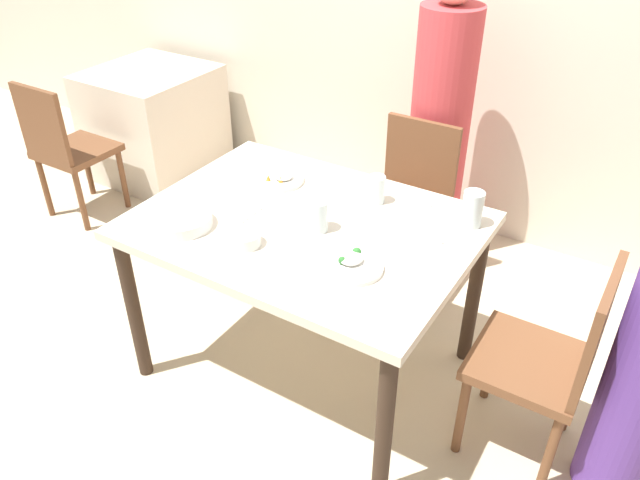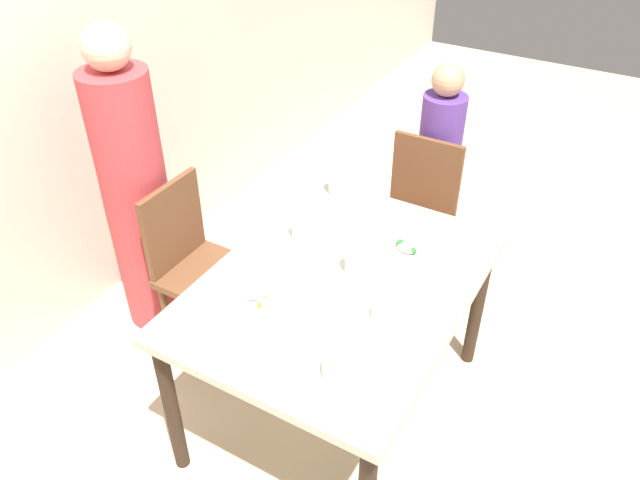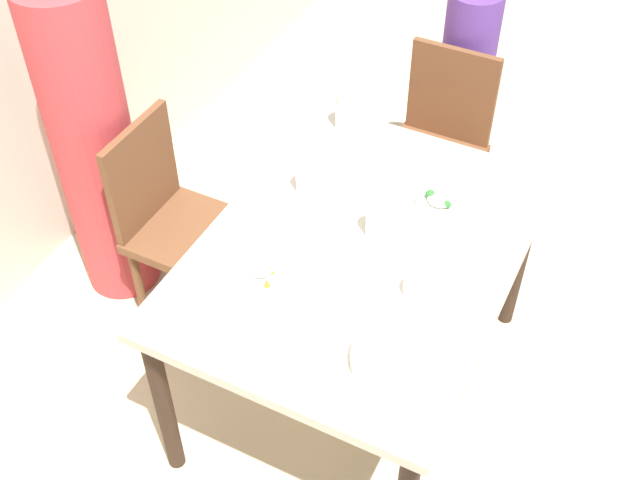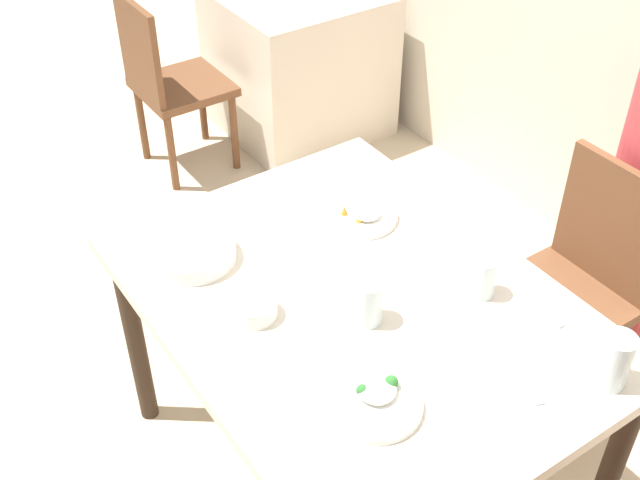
# 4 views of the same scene
# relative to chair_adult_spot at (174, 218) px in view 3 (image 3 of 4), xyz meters

# --- Properties ---
(ground_plane) EXTENTS (10.00, 10.00, 0.00)m
(ground_plane) POSITION_rel_chair_adult_spot_xyz_m (-0.08, -0.82, -0.47)
(ground_plane) COLOR beige
(dining_table) EXTENTS (1.30, 0.97, 0.76)m
(dining_table) POSITION_rel_chair_adult_spot_xyz_m (-0.08, -0.82, 0.21)
(dining_table) COLOR beige
(dining_table) RESTS_ON ground_plane
(chair_adult_spot) EXTENTS (0.40, 0.40, 0.87)m
(chair_adult_spot) POSITION_rel_chair_adult_spot_xyz_m (0.00, 0.00, 0.00)
(chair_adult_spot) COLOR brown
(chair_adult_spot) RESTS_ON ground_plane
(chair_child_spot) EXTENTS (0.40, 0.40, 0.87)m
(chair_child_spot) POSITION_rel_chair_adult_spot_xyz_m (0.91, -0.75, 0.00)
(chair_child_spot) COLOR brown
(chair_child_spot) RESTS_ON ground_plane
(person_adult) EXTENTS (0.31, 0.31, 1.57)m
(person_adult) POSITION_rel_chair_adult_spot_xyz_m (-0.00, 0.33, 0.26)
(person_adult) COLOR #C63D42
(person_adult) RESTS_ON ground_plane
(person_child) EXTENTS (0.23, 0.23, 1.21)m
(person_child) POSITION_rel_chair_adult_spot_xyz_m (1.20, -0.75, 0.10)
(person_child) COLOR #5B3893
(person_child) RESTS_ON ground_plane
(bowl_curry) EXTENTS (0.24, 0.24, 0.05)m
(bowl_curry) POSITION_rel_chair_adult_spot_xyz_m (-0.47, -1.10, 0.32)
(bowl_curry) COLOR white
(bowl_curry) RESTS_ON dining_table
(plate_rice_adult) EXTENTS (0.22, 0.22, 0.05)m
(plate_rice_adult) POSITION_rel_chair_adult_spot_xyz_m (0.23, -1.00, 0.31)
(plate_rice_adult) COLOR white
(plate_rice_adult) RESTS_ON dining_table
(plate_rice_child) EXTENTS (0.22, 0.22, 0.05)m
(plate_rice_child) POSITION_rel_chair_adult_spot_xyz_m (-0.36, -0.61, 0.31)
(plate_rice_child) COLOR white
(plate_rice_child) RESTS_ON dining_table
(bowl_rice_small) EXTENTS (0.12, 0.12, 0.05)m
(bowl_rice_small) POSITION_rel_chair_adult_spot_xyz_m (-0.18, -1.07, 0.32)
(bowl_rice_small) COLOR white
(bowl_rice_small) RESTS_ON dining_table
(glass_water_tall) EXTENTS (0.07, 0.07, 0.12)m
(glass_water_tall) POSITION_rel_chair_adult_spot_xyz_m (0.08, -0.54, 0.35)
(glass_water_tall) COLOR silver
(glass_water_tall) RESTS_ON dining_table
(glass_water_short) EXTENTS (0.08, 0.08, 0.14)m
(glass_water_short) POSITION_rel_chair_adult_spot_xyz_m (0.48, -0.51, 0.36)
(glass_water_short) COLOR silver
(glass_water_short) RESTS_ON dining_table
(glass_water_center) EXTENTS (0.08, 0.08, 0.12)m
(glass_water_center) POSITION_rel_chair_adult_spot_xyz_m (-0.01, -0.85, 0.35)
(glass_water_center) COLOR silver
(glass_water_center) RESTS_ON dining_table
(napkin_folded) EXTENTS (0.14, 0.14, 0.01)m
(napkin_folded) POSITION_rel_chair_adult_spot_xyz_m (-0.35, -0.90, 0.30)
(napkin_folded) COLOR white
(napkin_folded) RESTS_ON dining_table
(fork_steel) EXTENTS (0.18, 0.08, 0.01)m
(fork_steel) POSITION_rel_chair_adult_spot_xyz_m (0.35, -0.66, 0.30)
(fork_steel) COLOR silver
(fork_steel) RESTS_ON dining_table
(spoon_steel) EXTENTS (0.18, 0.04, 0.01)m
(spoon_steel) POSITION_rel_chair_adult_spot_xyz_m (0.20, -0.45, 0.30)
(spoon_steel) COLOR silver
(spoon_steel) RESTS_ON dining_table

